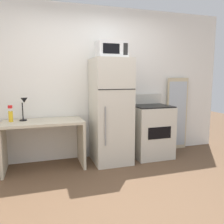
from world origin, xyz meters
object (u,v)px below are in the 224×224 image
at_px(desk, 44,135).
at_px(desk_lamp, 24,105).
at_px(spray_bottle, 11,115).
at_px(oven_range, 151,131).
at_px(refrigerator, 111,111).
at_px(microwave, 111,50).
at_px(leaning_mirror, 177,114).

bearing_deg(desk, desk_lamp, 161.25).
bearing_deg(desk_lamp, spray_bottle, -172.83).
relative_size(spray_bottle, oven_range, 0.23).
height_order(refrigerator, microwave, microwave).
relative_size(desk, spray_bottle, 4.84).
xyz_separation_m(microwave, oven_range, (0.76, 0.05, -1.37)).
bearing_deg(oven_range, desk, 179.95).
bearing_deg(desk, refrigerator, -1.58).
xyz_separation_m(desk, leaning_mirror, (2.53, 0.25, 0.17)).
bearing_deg(microwave, desk_lamp, 173.99).
distance_m(oven_range, leaning_mirror, 0.77).
xyz_separation_m(desk_lamp, oven_range, (2.11, -0.09, -0.52)).
relative_size(desk_lamp, leaning_mirror, 0.25).
bearing_deg(leaning_mirror, desk, -174.27).
relative_size(oven_range, leaning_mirror, 0.79).
height_order(spray_bottle, oven_range, oven_range).
distance_m(spray_bottle, leaning_mirror, 2.99).
xyz_separation_m(desk_lamp, leaning_mirror, (2.79, 0.16, -0.29)).
relative_size(desk_lamp, refrigerator, 0.21).
height_order(desk_lamp, spray_bottle, desk_lamp).
relative_size(desk, refrigerator, 0.71).
relative_size(refrigerator, leaning_mirror, 1.22).
height_order(desk, leaning_mirror, leaning_mirror).
bearing_deg(refrigerator, microwave, -89.69).
height_order(desk_lamp, microwave, microwave).
xyz_separation_m(refrigerator, oven_range, (0.76, 0.03, -0.39)).
bearing_deg(desk_lamp, refrigerator, -5.12).
xyz_separation_m(desk, desk_lamp, (-0.27, 0.09, 0.46)).
height_order(desk_lamp, leaning_mirror, leaning_mirror).
xyz_separation_m(spray_bottle, oven_range, (2.30, -0.07, -0.38)).
bearing_deg(refrigerator, desk, 178.42).
distance_m(desk, oven_range, 1.84).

